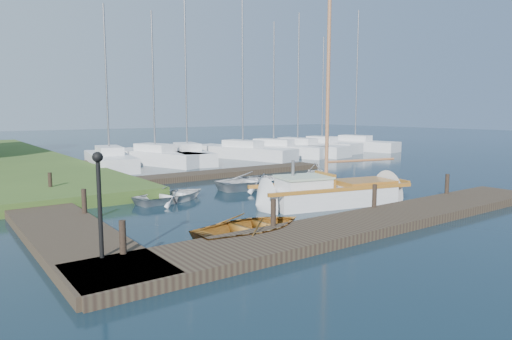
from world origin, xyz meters
TOP-DOWN VIEW (x-y plane):
  - ground at (0.00, 0.00)m, footprint 160.00×160.00m
  - near_dock at (0.00, -6.00)m, footprint 18.00×2.20m
  - left_dock at (-8.00, 2.00)m, footprint 2.20×18.00m
  - far_dock at (2.00, 6.50)m, footprint 14.00×1.60m
  - pontoon at (10.00, 16.00)m, footprint 30.00×1.60m
  - mooring_post_0 at (-7.50, -5.00)m, footprint 0.16×0.16m
  - mooring_post_1 at (-3.00, -5.00)m, footprint 0.16×0.16m
  - mooring_post_2 at (1.50, -5.00)m, footprint 0.16×0.16m
  - mooring_post_3 at (6.00, -5.00)m, footprint 0.16×0.16m
  - mooring_post_4 at (-7.00, 0.00)m, footprint 0.16×0.16m
  - mooring_post_5 at (-7.00, 5.00)m, footprint 0.16×0.16m
  - lamp_post at (-8.00, -5.00)m, footprint 0.24×0.24m
  - sailboat at (1.79, -2.77)m, footprint 7.41×3.56m
  - dinghy at (-3.56, -4.69)m, footprint 3.64×2.64m
  - tender_a at (-3.13, 1.55)m, footprint 3.54×2.82m
  - tender_c at (1.61, 2.13)m, footprint 4.16×3.03m
  - tender_d at (5.41, 2.11)m, footprint 2.80×2.73m
  - marina_boat_0 at (-1.58, 13.89)m, footprint 3.38×7.98m
  - marina_boat_1 at (1.72, 14.26)m, footprint 4.56×8.56m
  - marina_boat_2 at (3.89, 13.68)m, footprint 3.53×7.21m
  - marina_boat_3 at (8.85, 13.94)m, footprint 4.66×9.21m
  - marina_boat_4 at (11.83, 13.87)m, footprint 5.71×8.95m
  - marina_boat_5 at (14.43, 13.88)m, footprint 3.87×9.56m
  - marina_boat_6 at (17.81, 14.43)m, footprint 3.57×7.46m
  - marina_boat_7 at (21.62, 13.92)m, footprint 4.02×8.42m

SIDE VIEW (x-z plane):
  - ground at x=0.00m, z-range 0.00..0.00m
  - near_dock at x=0.00m, z-range 0.00..0.30m
  - left_dock at x=-8.00m, z-range 0.00..0.30m
  - far_dock at x=2.00m, z-range 0.00..0.30m
  - pontoon at x=10.00m, z-range 0.00..0.30m
  - tender_a at x=-3.13m, z-range 0.00..0.66m
  - sailboat at x=1.79m, z-range -4.57..5.26m
  - dinghy at x=-3.56m, z-range 0.00..0.74m
  - tender_c at x=1.61m, z-range 0.00..0.84m
  - tender_d at x=5.41m, z-range 0.00..1.12m
  - marina_boat_1 at x=1.72m, z-range -4.58..5.71m
  - marina_boat_4 at x=11.83m, z-range -4.75..5.88m
  - marina_boat_0 at x=-1.58m, z-range -4.56..5.69m
  - marina_boat_6 at x=17.81m, z-range -4.48..5.62m
  - marina_boat_5 at x=14.43m, z-range -5.25..6.39m
  - marina_boat_3 at x=8.85m, z-range -5.86..7.03m
  - marina_boat_7 at x=21.62m, z-range -5.78..6.95m
  - marina_boat_2 at x=3.89m, z-range -5.53..6.71m
  - mooring_post_0 at x=-7.50m, z-range 0.30..1.10m
  - mooring_post_1 at x=-3.00m, z-range 0.30..1.10m
  - mooring_post_2 at x=1.50m, z-range 0.30..1.10m
  - mooring_post_3 at x=6.00m, z-range 0.30..1.10m
  - mooring_post_4 at x=-7.00m, z-range 0.30..1.10m
  - mooring_post_5 at x=-7.00m, z-range 0.30..1.10m
  - lamp_post at x=-8.00m, z-range 0.65..3.09m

